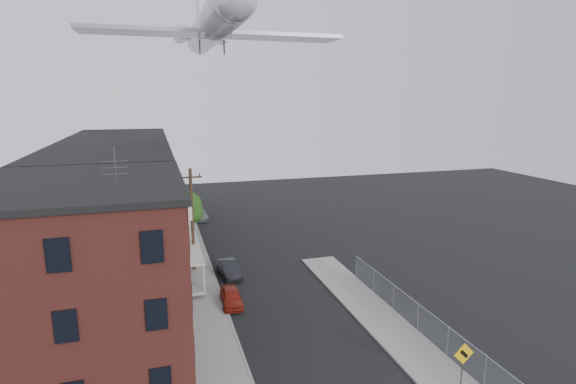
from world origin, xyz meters
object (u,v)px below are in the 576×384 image
(utility_pole, at_px, (192,222))
(car_near, at_px, (231,297))
(car_mid, at_px, (229,269))
(airplane, at_px, (212,26))
(street_tree, at_px, (188,208))
(car_far, at_px, (199,214))
(warning_sign, at_px, (463,360))

(utility_pole, bearing_deg, car_near, -71.14)
(car_mid, height_order, airplane, airplane)
(street_tree, bearing_deg, airplane, -36.73)
(car_mid, xyz_separation_m, car_far, (-0.53, 18.93, 0.00))
(car_mid, distance_m, airplane, 21.94)
(warning_sign, bearing_deg, car_mid, 114.75)
(car_far, xyz_separation_m, airplane, (0.90, -10.42, 20.21))
(warning_sign, relative_size, car_near, 0.80)
(warning_sign, relative_size, car_mid, 0.73)
(utility_pole, relative_size, street_tree, 1.73)
(airplane, bearing_deg, warning_sign, -73.22)
(utility_pole, height_order, airplane, airplane)
(car_near, distance_m, airplane, 24.53)
(street_tree, relative_size, car_mid, 1.35)
(car_near, xyz_separation_m, airplane, (1.07, 13.79, 20.26))
(warning_sign, height_order, utility_pole, utility_pole)
(car_near, bearing_deg, utility_pole, 110.96)
(car_mid, relative_size, car_far, 0.88)
(street_tree, distance_m, car_near, 16.20)
(car_far, relative_size, airplane, 0.17)
(utility_pole, distance_m, car_mid, 4.92)
(warning_sign, relative_size, airplane, 0.11)
(utility_pole, relative_size, car_near, 2.59)
(car_far, bearing_deg, street_tree, -103.35)
(warning_sign, bearing_deg, airplane, 106.78)
(car_mid, bearing_deg, car_near, -103.25)
(utility_pole, height_order, car_mid, utility_pole)
(street_tree, bearing_deg, car_mid, -77.21)
(utility_pole, height_order, street_tree, utility_pole)
(street_tree, height_order, airplane, airplane)
(car_far, distance_m, airplane, 22.76)
(street_tree, bearing_deg, warning_sign, -69.42)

